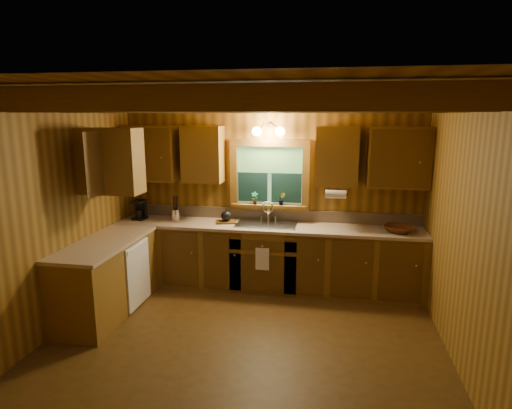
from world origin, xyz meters
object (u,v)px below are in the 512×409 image
at_px(cutting_board, 226,222).
at_px(coffee_maker, 140,210).
at_px(sink, 266,228).
at_px(wicker_basket, 399,229).

bearing_deg(cutting_board, coffee_maker, 165.27).
bearing_deg(sink, cutting_board, 178.73).
bearing_deg(coffee_maker, wicker_basket, 7.22).
bearing_deg(sink, coffee_maker, 179.67).
distance_m(coffee_maker, cutting_board, 1.28).
bearing_deg(cutting_board, wicker_basket, -17.26).
relative_size(sink, coffee_maker, 2.90).
bearing_deg(cutting_board, sink, -16.09).
bearing_deg(wicker_basket, cutting_board, 177.57).
bearing_deg(wicker_basket, sink, 177.18).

